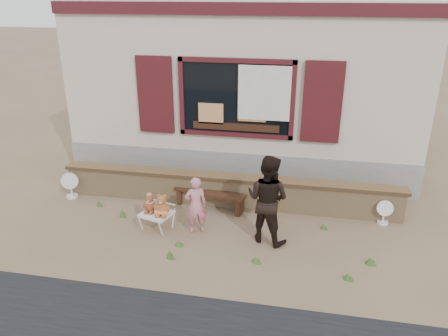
% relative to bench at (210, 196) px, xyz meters
% --- Properties ---
extents(ground, '(80.00, 80.00, 0.00)m').
position_rel_bench_xyz_m(ground, '(0.33, -0.79, -0.28)').
color(ground, brown).
rests_on(ground, ground).
extents(shopfront, '(8.04, 5.13, 4.00)m').
position_rel_bench_xyz_m(shopfront, '(0.33, 3.70, 1.72)').
color(shopfront, '#C1B59C').
rests_on(shopfront, ground).
extents(brick_wall, '(7.10, 0.36, 0.67)m').
position_rel_bench_xyz_m(brick_wall, '(0.33, 0.21, 0.06)').
color(brick_wall, tan).
rests_on(brick_wall, ground).
extents(bench, '(1.54, 0.64, 0.39)m').
position_rel_bench_xyz_m(bench, '(0.00, 0.00, 0.00)').
color(bench, black).
rests_on(bench, ground).
extents(folding_chair, '(0.65, 0.61, 0.33)m').
position_rel_bench_xyz_m(folding_chair, '(-0.80, -1.01, 0.02)').
color(folding_chair, silver).
rests_on(folding_chair, ground).
extents(teddy_bear_left, '(0.33, 0.30, 0.37)m').
position_rel_bench_xyz_m(teddy_bear_left, '(-0.94, -0.97, 0.24)').
color(teddy_bear_left, brown).
rests_on(teddy_bear_left, folding_chair).
extents(teddy_bear_right, '(0.38, 0.35, 0.43)m').
position_rel_bench_xyz_m(teddy_bear_right, '(-0.67, -1.05, 0.26)').
color(teddy_bear_right, brown).
rests_on(teddy_bear_right, folding_chair).
extents(child, '(0.48, 0.41, 1.11)m').
position_rel_bench_xyz_m(child, '(-0.05, -0.98, 0.27)').
color(child, pink).
rests_on(child, ground).
extents(adult, '(0.96, 0.86, 1.63)m').
position_rel_bench_xyz_m(adult, '(1.26, -1.00, 0.53)').
color(adult, black).
rests_on(adult, ground).
extents(fan_left, '(0.38, 0.25, 0.58)m').
position_rel_bench_xyz_m(fan_left, '(-3.07, -0.09, 0.01)').
color(fan_left, silver).
rests_on(fan_left, ground).
extents(fan_right, '(0.31, 0.21, 0.50)m').
position_rel_bench_xyz_m(fan_right, '(3.43, 0.01, -0.03)').
color(fan_right, white).
rests_on(fan_right, ground).
extents(grass_tufts, '(5.50, 1.71, 0.16)m').
position_rel_bench_xyz_m(grass_tufts, '(0.74, -1.33, -0.22)').
color(grass_tufts, '#375722').
rests_on(grass_tufts, ground).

